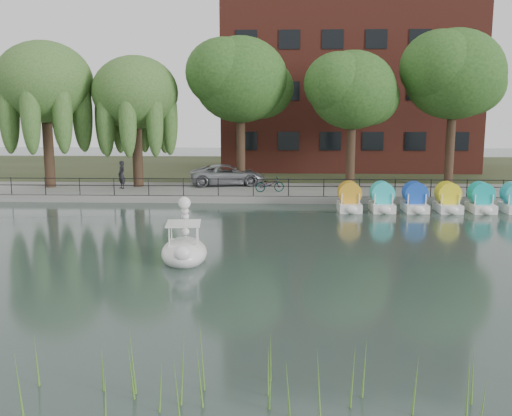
# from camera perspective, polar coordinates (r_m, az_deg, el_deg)

# --- Properties ---
(ground_plane) EXTENTS (120.00, 120.00, 0.00)m
(ground_plane) POSITION_cam_1_polar(r_m,az_deg,el_deg) (19.59, -1.91, -5.75)
(ground_plane) COLOR #3A4B49
(promenade) EXTENTS (40.00, 6.00, 0.40)m
(promenade) POSITION_cam_1_polar(r_m,az_deg,el_deg) (35.21, -0.09, 1.59)
(promenade) COLOR gray
(promenade) RESTS_ON ground_plane
(kerb) EXTENTS (40.00, 0.25, 0.40)m
(kerb) POSITION_cam_1_polar(r_m,az_deg,el_deg) (32.29, -0.29, 0.84)
(kerb) COLOR gray
(kerb) RESTS_ON ground_plane
(land_strip) EXTENTS (60.00, 22.00, 0.36)m
(land_strip) POSITION_cam_1_polar(r_m,az_deg,el_deg) (49.10, 0.55, 3.92)
(land_strip) COLOR #47512D
(land_strip) RESTS_ON ground_plane
(railing) EXTENTS (32.00, 0.05, 1.00)m
(railing) POSITION_cam_1_polar(r_m,az_deg,el_deg) (32.36, -0.28, 2.54)
(railing) COLOR black
(railing) RESTS_ON promenade
(apartment_building) EXTENTS (20.00, 10.07, 18.00)m
(apartment_building) POSITION_cam_1_polar(r_m,az_deg,el_deg) (49.28, 9.00, 14.52)
(apartment_building) COLOR #4C1E16
(apartment_building) RESTS_ON land_strip
(willow_left) EXTENTS (5.88, 5.88, 9.01)m
(willow_left) POSITION_cam_1_polar(r_m,az_deg,el_deg) (38.15, -20.40, 11.67)
(willow_left) COLOR #473323
(willow_left) RESTS_ON promenade
(willow_mid) EXTENTS (5.32, 5.32, 8.15)m
(willow_mid) POSITION_cam_1_polar(r_m,az_deg,el_deg) (36.90, -11.97, 11.18)
(willow_mid) COLOR #473323
(willow_mid) RESTS_ON promenade
(broadleaf_center) EXTENTS (6.00, 6.00, 9.25)m
(broadleaf_center) POSITION_cam_1_polar(r_m,az_deg,el_deg) (36.93, -1.56, 12.65)
(broadleaf_center) COLOR #473323
(broadleaf_center) RESTS_ON promenade
(broadleaf_right) EXTENTS (5.40, 5.40, 8.32)m
(broadleaf_right) POSITION_cam_1_polar(r_m,az_deg,el_deg) (36.63, 9.62, 11.48)
(broadleaf_right) COLOR #473323
(broadleaf_right) RESTS_ON promenade
(broadleaf_far) EXTENTS (6.30, 6.30, 9.71)m
(broadleaf_far) POSITION_cam_1_polar(r_m,az_deg,el_deg) (39.00, 19.21, 12.46)
(broadleaf_far) COLOR #473323
(broadleaf_far) RESTS_ON promenade
(minivan) EXTENTS (3.53, 5.92, 1.54)m
(minivan) POSITION_cam_1_polar(r_m,az_deg,el_deg) (36.92, -2.87, 3.49)
(minivan) COLOR gray
(minivan) RESTS_ON promenade
(bicycle) EXTENTS (0.95, 1.81, 1.00)m
(bicycle) POSITION_cam_1_polar(r_m,az_deg,el_deg) (33.94, 1.38, 2.47)
(bicycle) COLOR gray
(bicycle) RESTS_ON promenade
(pedestrian) EXTENTS (0.83, 0.85, 1.98)m
(pedestrian) POSITION_cam_1_polar(r_m,az_deg,el_deg) (36.21, -13.30, 3.45)
(pedestrian) COLOR black
(pedestrian) RESTS_ON promenade
(swan_boat) EXTENTS (1.86, 2.69, 2.15)m
(swan_boat) POSITION_cam_1_polar(r_m,az_deg,el_deg) (20.28, -7.19, -3.91)
(swan_boat) COLOR white
(swan_boat) RESTS_ON ground_plane
(pedal_boat_row) EXTENTS (11.35, 1.70, 1.40)m
(pedal_boat_row) POSITION_cam_1_polar(r_m,az_deg,el_deg) (31.26, 18.63, 0.77)
(pedal_boat_row) COLOR white
(pedal_boat_row) RESTS_ON ground_plane
(reed_bank) EXTENTS (24.00, 2.40, 1.20)m
(reed_bank) POSITION_cam_1_polar(r_m,az_deg,el_deg) (10.44, 5.72, -16.78)
(reed_bank) COLOR #669938
(reed_bank) RESTS_ON ground_plane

